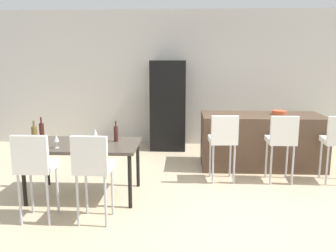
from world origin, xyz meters
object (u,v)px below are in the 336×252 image
object	(u,v)px
wine_glass_right	(56,139)
wine_glass_left	(95,132)
wine_bottle_middle	(116,134)
wine_glass_far	(88,141)
dining_chair_near	(35,164)
dining_chair_far	(93,165)
potted_plant	(312,133)
kitchen_island	(261,141)
dining_table	(84,148)
wine_bottle_near	(34,135)
bar_chair_left	(223,138)
refrigerator	(168,105)
bar_chair_middle	(282,138)
wine_bottle_inner	(42,131)
fruit_bowl	(279,112)

from	to	relation	value
wine_glass_right	wine_glass_left	bearing A→B (deg)	46.35
wine_bottle_middle	wine_glass_far	world-z (taller)	wine_bottle_middle
dining_chair_near	dining_chair_far	distance (m)	0.66
dining_chair_far	wine_bottle_middle	size ratio (longest dim) A/B	3.66
wine_glass_right	potted_plant	xyz separation A→B (m)	(4.30, 2.93, -0.51)
kitchen_island	wine_glass_left	xyz separation A→B (m)	(-2.59, -1.32, 0.40)
potted_plant	wine_glass_far	bearing A→B (deg)	-141.45
dining_table	wine_bottle_near	world-z (taller)	wine_bottle_near
bar_chair_left	refrigerator	bearing A→B (deg)	114.26
wine_glass_far	refrigerator	xyz separation A→B (m)	(0.85, 3.08, 0.06)
bar_chair_middle	wine_glass_left	size ratio (longest dim) A/B	6.03
wine_bottle_inner	wine_glass_far	bearing A→B (deg)	-36.40
wine_bottle_middle	refrigerator	distance (m)	2.62
wine_bottle_near	refrigerator	bearing A→B (deg)	59.21
kitchen_island	wine_bottle_near	size ratio (longest dim) A/B	6.39
kitchen_island	bar_chair_left	world-z (taller)	bar_chair_left
wine_glass_left	wine_glass_right	distance (m)	0.58
wine_glass_right	fruit_bowl	bearing A→B (deg)	28.44
refrigerator	wine_glass_far	bearing A→B (deg)	-105.50
refrigerator	potted_plant	bearing A→B (deg)	-0.19
wine_bottle_near	wine_glass_right	size ratio (longest dim) A/B	1.86
dining_chair_near	wine_bottle_near	size ratio (longest dim) A/B	3.24
dining_table	bar_chair_middle	bearing A→B (deg)	12.82
wine_bottle_near	wine_glass_left	distance (m)	0.79
bar_chair_left	wine_glass_right	size ratio (longest dim) A/B	6.03
bar_chair_left	wine_bottle_inner	xyz separation A→B (m)	(-2.62, -0.40, 0.16)
wine_glass_left	wine_glass_far	world-z (taller)	same
wine_glass_right	refrigerator	bearing A→B (deg)	66.09
kitchen_island	wine_bottle_near	distance (m)	3.72
wine_bottle_middle	bar_chair_left	bearing A→B (deg)	17.63
refrigerator	potted_plant	size ratio (longest dim) A/B	3.08
wine_bottle_near	potted_plant	size ratio (longest dim) A/B	0.54
dining_table	wine_glass_far	size ratio (longest dim) A/B	8.52
wine_bottle_inner	wine_glass_far	distance (m)	1.05
kitchen_island	wine_bottle_middle	xyz separation A→B (m)	(-2.30, -1.34, 0.39)
wine_bottle_inner	bar_chair_left	bearing A→B (deg)	8.67
wine_bottle_middle	wine_glass_far	size ratio (longest dim) A/B	1.65
bar_chair_middle	refrigerator	distance (m)	2.74
bar_chair_left	dining_chair_near	xyz separation A→B (m)	(-2.28, -1.45, 0.00)
refrigerator	fruit_bowl	distance (m)	2.30
bar_chair_middle	wine_glass_far	world-z (taller)	bar_chair_middle
bar_chair_middle	wine_glass_left	bearing A→B (deg)	-170.12
wine_bottle_inner	wine_bottle_near	bearing A→B (deg)	-83.58
fruit_bowl	potted_plant	world-z (taller)	fruit_bowl
dining_chair_near	wine_bottle_inner	world-z (taller)	wine_bottle_inner
wine_glass_right	refrigerator	distance (m)	3.22
kitchen_island	dining_table	xyz separation A→B (m)	(-2.71, -1.49, 0.22)
wine_bottle_inner	wine_glass_right	world-z (taller)	wine_bottle_inner
wine_glass_left	potted_plant	world-z (taller)	wine_glass_left
bar_chair_middle	wine_bottle_middle	size ratio (longest dim) A/B	3.66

